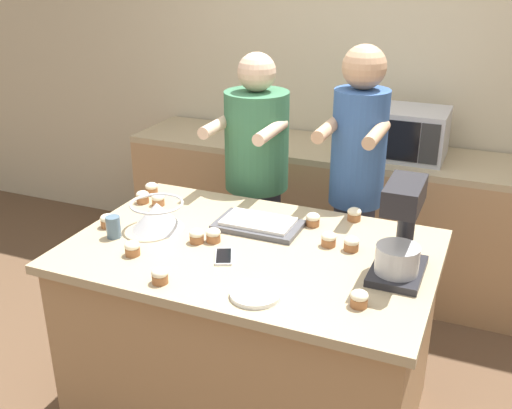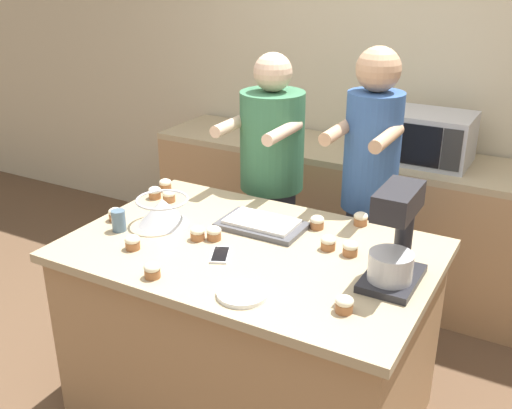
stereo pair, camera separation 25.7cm
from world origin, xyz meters
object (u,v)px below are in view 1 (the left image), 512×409
object	(u,v)px
cupcake_4	(143,197)
cupcake_7	(213,235)
cupcake_12	(197,236)
stand_mixer	(401,235)
small_plate	(255,294)
cupcake_1	(329,239)
cupcake_9	(152,188)
cupcake_11	(354,214)
cupcake_3	(160,275)
person_right	(355,193)
cupcake_2	(107,221)
microwave_oven	(402,132)
baking_tray	(258,224)
cell_phone	(224,257)
cupcake_5	(313,219)
person_left	(256,190)
cupcake_6	(351,244)
cupcake_10	(132,248)
drinking_glass	(113,227)
mixing_bowl	(157,214)
cupcake_0	(359,298)
cupcake_8	(158,199)

from	to	relation	value
cupcake_4	cupcake_7	xyz separation A→B (m)	(0.53, -0.26, 0.00)
cupcake_12	stand_mixer	bearing A→B (deg)	3.82
small_plate	cupcake_1	bearing A→B (deg)	75.61
small_plate	cupcake_9	bearing A→B (deg)	141.11
cupcake_1	cupcake_11	distance (m)	0.31
cupcake_12	small_plate	bearing A→B (deg)	-37.25
cupcake_3	person_right	bearing A→B (deg)	68.42
cupcake_2	stand_mixer	bearing A→B (deg)	3.29
microwave_oven	cupcake_9	world-z (taller)	microwave_oven
baking_tray	cupcake_4	distance (m)	0.66
cell_phone	cupcake_5	world-z (taller)	cupcake_5
cupcake_7	stand_mixer	bearing A→B (deg)	1.56
cupcake_11	person_left	bearing A→B (deg)	153.46
small_plate	cupcake_6	distance (m)	0.56
person_left	cupcake_4	bearing A→B (deg)	-127.77
cupcake_10	baking_tray	bearing A→B (deg)	50.16
small_plate	cupcake_11	xyz separation A→B (m)	(0.17, 0.82, 0.02)
drinking_glass	small_plate	bearing A→B (deg)	-15.60
cupcake_12	cupcake_11	bearing A→B (deg)	40.97
baking_tray	cupcake_1	distance (m)	0.36
mixing_bowl	cupcake_3	world-z (taller)	mixing_bowl
cell_phone	cupcake_6	world-z (taller)	cupcake_6
cell_phone	small_plate	distance (m)	0.33
microwave_oven	cupcake_11	distance (m)	1.01
cell_phone	cupcake_12	world-z (taller)	cupcake_12
drinking_glass	cell_phone	bearing A→B (deg)	1.26
person_left	baking_tray	xyz separation A→B (m)	(0.25, -0.57, 0.08)
cupcake_10	person_left	bearing A→B (deg)	82.82
cupcake_7	cupcake_10	world-z (taller)	same
drinking_glass	cupcake_11	distance (m)	1.12
person_right	cupcake_11	bearing A→B (deg)	-76.95
person_right	cupcake_10	size ratio (longest dim) A/B	25.22
stand_mixer	cupcake_0	size ratio (longest dim) A/B	5.96
mixing_bowl	cupcake_5	size ratio (longest dim) A/B	3.74
microwave_oven	cupcake_5	world-z (taller)	microwave_oven
cupcake_0	cupcake_2	size ratio (longest dim) A/B	1.00
person_left	cupcake_5	size ratio (longest dim) A/B	24.15
baking_tray	cupcake_0	size ratio (longest dim) A/B	5.95
person_left	cupcake_6	size ratio (longest dim) A/B	24.15
cell_phone	cupcake_5	distance (m)	0.51
cupcake_10	cupcake_3	bearing A→B (deg)	-34.03
cupcake_1	cupcake_11	xyz separation A→B (m)	(0.03, 0.31, 0.00)
cupcake_0	cupcake_10	distance (m)	0.98
cupcake_5	cupcake_12	distance (m)	0.55
stand_mixer	cupcake_8	world-z (taller)	stand_mixer
person_left	person_right	distance (m)	0.57
microwave_oven	cupcake_4	xyz separation A→B (m)	(-1.08, -1.21, -0.14)
cupcake_2	cupcake_9	world-z (taller)	same
drinking_glass	cupcake_6	world-z (taller)	drinking_glass
cupcake_7	small_plate	bearing A→B (deg)	-45.05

